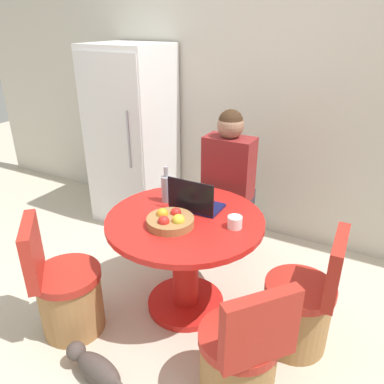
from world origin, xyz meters
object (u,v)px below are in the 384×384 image
object	(u,v)px
chair_near_left_corner	(67,295)
fruit_bowl	(170,220)
cat	(95,367)
laptop	(195,202)
chair_near_right_corner	(240,362)
dining_table	(185,249)
chair_right_side	(301,309)
bottle	(166,188)
refrigerator	(133,137)
person_seated	(230,180)

from	to	relation	value
chair_near_left_corner	fruit_bowl	bearing A→B (deg)	-96.07
chair_near_left_corner	cat	distance (m)	0.53
laptop	cat	world-z (taller)	laptop
chair_near_left_corner	cat	xyz separation A→B (m)	(0.43, -0.24, -0.19)
chair_near_right_corner	chair_near_left_corner	bearing A→B (deg)	-47.85
dining_table	chair_near_right_corner	size ratio (longest dim) A/B	1.25
chair_right_side	bottle	size ratio (longest dim) A/B	3.14
cat	refrigerator	bearing A→B (deg)	-53.93
person_seated	fruit_bowl	xyz separation A→B (m)	(-0.04, -0.90, 0.05)
bottle	fruit_bowl	bearing A→B (deg)	-54.00
chair_right_side	chair_near_left_corner	size ratio (longest dim) A/B	1.00
cat	bottle	bearing A→B (deg)	-78.37
dining_table	chair_near_left_corner	bearing A→B (deg)	-135.50
chair_near_right_corner	laptop	bearing A→B (deg)	-96.88
bottle	refrigerator	bearing A→B (deg)	137.63
refrigerator	cat	xyz separation A→B (m)	(1.02, -1.83, -0.80)
chair_right_side	chair_near_left_corner	bearing A→B (deg)	-69.02
refrigerator	laptop	world-z (taller)	refrigerator
dining_table	cat	size ratio (longest dim) A/B	2.23
cat	chair_near_left_corner	bearing A→B (deg)	-21.98
laptop	bottle	distance (m)	0.25
refrigerator	chair_near_left_corner	distance (m)	1.80
chair_near_left_corner	fruit_bowl	world-z (taller)	chair_near_left_corner
chair_right_side	bottle	xyz separation A→B (m)	(-1.07, 0.11, 0.58)
refrigerator	dining_table	world-z (taller)	refrigerator
laptop	bottle	xyz separation A→B (m)	(-0.24, 0.01, 0.05)
chair_near_left_corner	laptop	size ratio (longest dim) A/B	2.47
chair_right_side	laptop	bearing A→B (deg)	-99.86
fruit_bowl	cat	distance (m)	0.99
dining_table	chair_near_right_corner	world-z (taller)	chair_near_right_corner
chair_near_left_corner	person_seated	world-z (taller)	person_seated
refrigerator	chair_near_right_corner	xyz separation A→B (m)	(1.82, -1.54, -0.60)
person_seated	laptop	bearing A→B (deg)	89.71
refrigerator	person_seated	size ratio (longest dim) A/B	1.32
refrigerator	cat	world-z (taller)	refrigerator
chair_right_side	chair_near_left_corner	world-z (taller)	same
dining_table	chair_near_left_corner	world-z (taller)	chair_near_left_corner
refrigerator	chair_near_right_corner	world-z (taller)	refrigerator
chair_near_left_corner	chair_right_side	bearing A→B (deg)	-110.98
dining_table	bottle	distance (m)	0.46
chair_near_right_corner	laptop	world-z (taller)	laptop
dining_table	chair_right_side	xyz separation A→B (m)	(0.83, 0.04, -0.22)
person_seated	chair_right_side	bearing A→B (deg)	138.61
chair_near_left_corner	person_seated	bearing A→B (deg)	-68.43
refrigerator	fruit_bowl	size ratio (longest dim) A/B	5.75
chair_right_side	cat	xyz separation A→B (m)	(-0.99, -0.86, -0.19)
bottle	dining_table	bearing A→B (deg)	-32.15
dining_table	chair_near_right_corner	xyz separation A→B (m)	(0.64, -0.53, -0.22)
person_seated	cat	xyz separation A→B (m)	(-0.16, -1.58, -0.65)
chair_near_right_corner	chair_near_left_corner	xyz separation A→B (m)	(-1.23, -0.05, 0.00)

